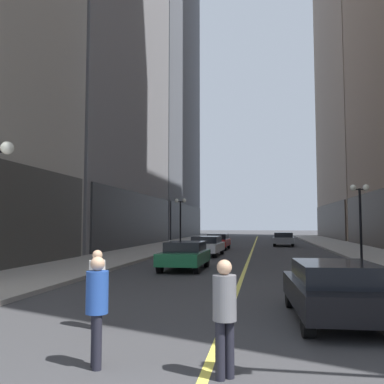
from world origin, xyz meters
The scene contains 16 objects.
ground_plane centered at (0.00, 35.00, 0.00)m, with size 200.00×200.00×0.00m, color #38383A.
sidewalk_left centered at (-8.25, 35.00, 0.07)m, with size 4.50×78.00×0.15m, color #9E9991.
sidewalk_right centered at (8.25, 35.00, 0.07)m, with size 4.50×78.00×0.15m, color #9E9991.
lane_centre_stripe centered at (0.00, 35.00, 0.00)m, with size 0.16×70.00×0.01m, color #E5D64C.
building_left_mid centered at (-17.26, 34.50, 23.03)m, with size 13.71×24.00×46.22m.
building_left_far centered at (-17.06, 60.00, 31.83)m, with size 13.31×26.00×63.83m.
car_black centered at (2.42, 6.59, 0.72)m, with size 2.05×4.22×1.32m.
car_green centered at (-2.79, 16.27, 0.72)m, with size 1.96×4.11×1.32m.
car_white centered at (-2.91, 24.99, 0.72)m, with size 2.11×4.70×1.32m.
car_red centered at (-2.88, 32.01, 0.72)m, with size 1.87×4.39×1.32m.
car_grey centered at (2.88, 38.67, 0.72)m, with size 2.17×4.82×1.32m.
pedestrian_in_white_shirt centered at (-2.61, 5.19, 0.94)m, with size 0.37×0.37×1.62m.
pedestrian_in_grey_suit centered at (0.30, 2.78, 0.97)m, with size 0.48×0.48×1.66m.
pedestrian_in_blue_hoodie centered at (-1.66, 2.89, 0.97)m, with size 0.47×0.47×1.67m.
street_lamp_left_far centered at (-6.40, 33.50, 3.26)m, with size 1.06×0.36×4.43m.
street_lamp_right_mid centered at (6.40, 21.96, 3.26)m, with size 1.06×0.36×4.43m.
Camera 1 is at (0.84, -3.24, 2.17)m, focal length 39.00 mm.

